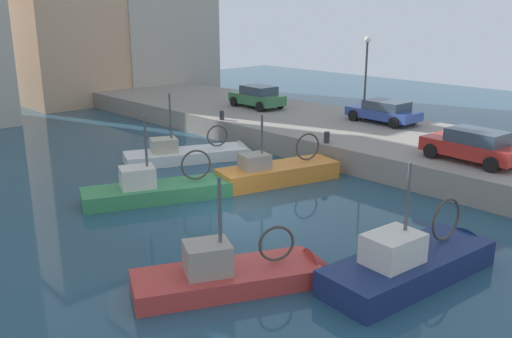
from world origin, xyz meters
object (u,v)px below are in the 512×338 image
fishing_boat_orange (284,179)px  parked_car_red (473,145)px  mooring_bollard_south (327,137)px  fishing_boat_navy (416,272)px  quay_streetlamp (366,65)px  parked_car_green (257,96)px  mooring_bollard_mid (222,115)px  fishing_boat_white (194,158)px  parked_car_blue (384,111)px  fishing_boat_red (242,282)px  fishing_boat_green (166,196)px

fishing_boat_orange → parked_car_red: fishing_boat_orange is taller
parked_car_red → mooring_bollard_south: bearing=106.0°
fishing_boat_navy → quay_streetlamp: 17.59m
parked_car_red → parked_car_green: bearing=81.1°
parked_car_green → mooring_bollard_mid: (-4.39, -1.58, -0.46)m
fishing_boat_white → fishing_boat_navy: (-3.07, -14.79, 0.04)m
fishing_boat_navy → parked_car_blue: fishing_boat_navy is taller
fishing_boat_white → mooring_bollard_south: bearing=-53.4°
parked_car_green → quay_streetlamp: quay_streetlamp is taller
fishing_boat_red → quay_streetlamp: quay_streetlamp is taller
fishing_boat_navy → mooring_bollard_south: bearing=52.8°
parked_car_green → mooring_bollard_mid: bearing=-160.2°
parked_car_blue → mooring_bollard_south: size_ratio=7.72×
mooring_bollard_mid → fishing_boat_green: bearing=-142.3°
fishing_boat_white → fishing_boat_orange: bearing=-82.1°
parked_car_green → parked_car_red: bearing=-98.9°
parked_car_blue → fishing_boat_navy: bearing=-142.3°
fishing_boat_navy → quay_streetlamp: bearing=41.5°
fishing_boat_white → mooring_bollard_south: fishing_boat_white is taller
fishing_boat_orange → fishing_boat_navy: 9.90m
fishing_boat_orange → parked_car_red: bearing=-50.8°
fishing_boat_red → fishing_boat_orange: (7.97, 6.04, -0.02)m
fishing_boat_navy → parked_car_green: bearing=58.7°
fishing_boat_white → fishing_boat_navy: fishing_boat_navy is taller
parked_car_green → quay_streetlamp: bearing=-80.6°
fishing_boat_white → parked_car_blue: 11.34m
fishing_boat_green → fishing_boat_red: bearing=-109.5°
parked_car_blue → fishing_boat_green: bearing=178.1°
parked_car_green → quay_streetlamp: size_ratio=0.82×
fishing_boat_green → parked_car_red: fishing_boat_green is taller
fishing_boat_white → parked_car_green: (8.43, 4.15, 1.85)m
fishing_boat_orange → parked_car_green: 12.58m
fishing_boat_red → fishing_boat_orange: fishing_boat_red is taller
quay_streetlamp → mooring_bollard_mid: bearing=133.1°
parked_car_green → mooring_bollard_south: 10.55m
fishing_boat_white → quay_streetlamp: (9.69, -3.48, 4.37)m
fishing_boat_red → parked_car_blue: fishing_boat_red is taller
fishing_boat_white → mooring_bollard_mid: (4.04, 2.56, 1.39)m
fishing_boat_green → fishing_boat_white: (4.44, 3.99, -0.03)m
fishing_boat_orange → parked_car_red: (5.11, -6.25, 1.84)m
fishing_boat_white → fishing_boat_navy: size_ratio=1.05×
parked_car_green → quay_streetlamp: 8.13m
parked_car_red → mooring_bollard_mid: size_ratio=7.75×
fishing_boat_white → fishing_boat_navy: bearing=-101.7°
fishing_boat_green → parked_car_green: 15.33m
quay_streetlamp → parked_car_red: bearing=-114.1°
mooring_bollard_south → parked_car_red: bearing=-74.0°
fishing_boat_red → quay_streetlamp: size_ratio=1.28×
mooring_bollard_mid → mooring_bollard_south: bearing=-90.0°
mooring_bollard_mid → fishing_boat_red: bearing=-128.1°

